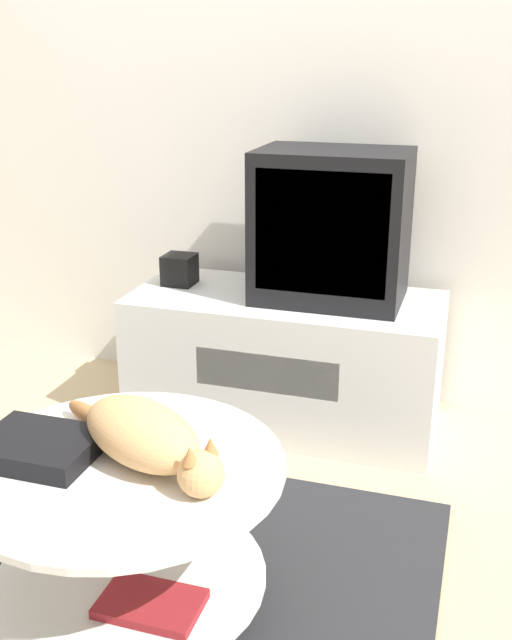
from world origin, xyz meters
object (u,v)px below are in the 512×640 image
at_px(tv, 331,226).
at_px(cat, 146,436).
at_px(speaker, 180,270).
at_px(dvd_box, 38,447).

xyz_separation_m(tv, cat, (-0.18, -1.12, -0.25)).
xyz_separation_m(tv, speaker, (-0.57, 0.00, -0.20)).
distance_m(tv, speaker, 0.61).
xyz_separation_m(speaker, cat, (0.39, -1.13, -0.05)).
height_order(tv, cat, tv).
bearing_deg(tv, cat, -99.16).
distance_m(speaker, cat, 1.19).
xyz_separation_m(tv, dvd_box, (-0.43, -1.18, -0.29)).
bearing_deg(cat, dvd_box, -139.84).
bearing_deg(dvd_box, tv, 69.83).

